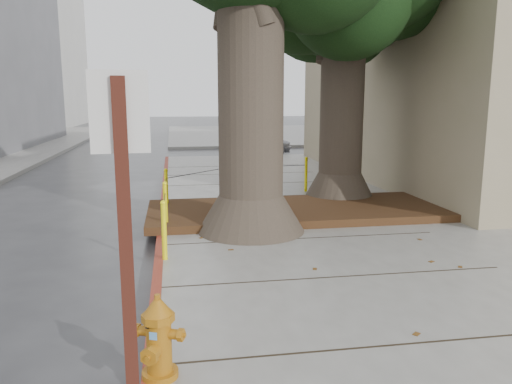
# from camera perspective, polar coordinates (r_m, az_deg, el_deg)

# --- Properties ---
(ground) EXTENTS (140.00, 140.00, 0.00)m
(ground) POSITION_cam_1_polar(r_m,az_deg,el_deg) (7.15, 5.27, -11.00)
(ground) COLOR #28282B
(ground) RESTS_ON ground
(sidewalk_far) EXTENTS (16.00, 20.00, 0.15)m
(sidewalk_far) POSITION_cam_1_polar(r_m,az_deg,el_deg) (37.32, 2.52, 6.68)
(sidewalk_far) COLOR slate
(sidewalk_far) RESTS_ON ground
(curb_red) EXTENTS (0.14, 26.00, 0.16)m
(curb_red) POSITION_cam_1_polar(r_m,az_deg,el_deg) (9.28, -10.85, -5.54)
(curb_red) COLOR maroon
(curb_red) RESTS_ON ground
(planter_bed) EXTENTS (6.40, 2.60, 0.16)m
(planter_bed) POSITION_cam_1_polar(r_m,az_deg,el_deg) (10.91, 4.69, -2.11)
(planter_bed) COLOR black
(planter_bed) RESTS_ON sidewalk_main
(building_far_white) EXTENTS (12.00, 18.00, 15.00)m
(building_far_white) POSITION_cam_1_polar(r_m,az_deg,el_deg) (53.86, -26.84, 14.70)
(building_far_white) COLOR silver
(building_far_white) RESTS_ON ground
(building_side_white) EXTENTS (10.00, 10.00, 9.00)m
(building_side_white) POSITION_cam_1_polar(r_m,az_deg,el_deg) (36.99, 19.70, 12.91)
(building_side_white) COLOR silver
(building_side_white) RESTS_ON ground
(building_side_grey) EXTENTS (12.00, 14.00, 12.00)m
(building_side_grey) POSITION_cam_1_polar(r_m,az_deg,el_deg) (45.28, 22.89, 14.07)
(building_side_grey) COLOR slate
(building_side_grey) RESTS_ON ground
(bollard_ring) EXTENTS (3.79, 5.39, 0.95)m
(bollard_ring) POSITION_cam_1_polar(r_m,az_deg,el_deg) (11.01, -4.85, 0.30)
(bollard_ring) COLOR #FCEC0E
(bollard_ring) RESTS_ON sidewalk_main
(fire_hydrant) EXTENTS (0.43, 0.43, 0.79)m
(fire_hydrant) POSITION_cam_1_polar(r_m,az_deg,el_deg) (4.71, -11.07, -16.01)
(fire_hydrant) COLOR #AF6912
(fire_hydrant) RESTS_ON sidewalk_main
(signpost) EXTENTS (0.26, 0.07, 2.60)m
(signpost) POSITION_cam_1_polar(r_m,az_deg,el_deg) (2.49, -14.26, -13.57)
(signpost) COLOR #471911
(signpost) RESTS_ON sidewalk_main
(car_silver) EXTENTS (3.60, 1.77, 1.18)m
(car_silver) POSITION_cam_1_polar(r_m,az_deg,el_deg) (23.96, -0.12, 5.73)
(car_silver) COLOR #AEADB2
(car_silver) RESTS_ON ground
(car_red) EXTENTS (3.51, 1.53, 1.12)m
(car_red) POSITION_cam_1_polar(r_m,az_deg,el_deg) (27.88, 11.91, 6.13)
(car_red) COLOR maroon
(car_red) RESTS_ON ground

